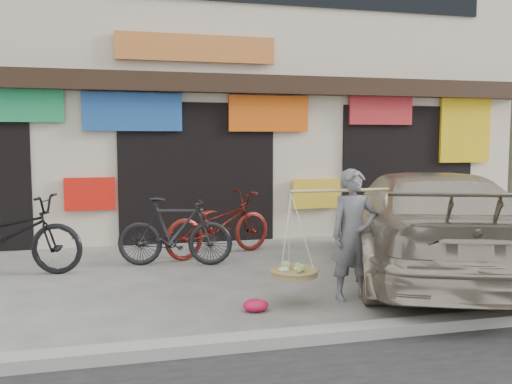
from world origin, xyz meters
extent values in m
plane|color=gray|center=(0.00, 0.00, 0.00)|extent=(70.00, 70.00, 0.00)
cube|color=gray|center=(0.00, -2.00, 0.06)|extent=(70.00, 0.25, 0.12)
cube|color=beige|center=(0.00, 6.50, 3.50)|extent=(14.00, 6.00, 7.00)
cube|color=black|center=(0.00, 3.35, 3.05)|extent=(14.00, 0.35, 0.35)
cube|color=black|center=(0.00, 3.75, 1.35)|extent=(3.00, 0.60, 2.70)
cube|color=black|center=(4.50, 3.75, 1.35)|extent=(3.00, 0.60, 2.70)
cube|color=#1E9254|center=(-3.20, 3.42, 2.60)|extent=(1.60, 0.08, 0.60)
cube|color=#1F52A0|center=(-1.20, 3.42, 2.50)|extent=(1.80, 0.08, 0.70)
cube|color=#E65910|center=(1.40, 3.42, 2.50)|extent=(1.60, 0.08, 0.70)
cube|color=red|center=(3.80, 3.42, 2.60)|extent=(1.40, 0.08, 0.60)
cube|color=yellow|center=(5.80, 3.42, 2.20)|extent=(1.20, 0.08, 1.40)
cube|color=red|center=(-2.00, 3.42, 1.00)|extent=(0.90, 0.08, 0.60)
cube|color=yellow|center=(2.40, 3.42, 0.90)|extent=(1.00, 0.08, 0.60)
cube|color=orange|center=(0.00, 3.42, 3.70)|extent=(3.00, 0.08, 0.50)
imported|color=slate|center=(1.34, -0.77, 0.82)|extent=(0.60, 0.40, 1.63)
cylinder|color=tan|center=(1.34, -0.77, 1.37)|extent=(1.65, 0.05, 0.04)
cylinder|color=#A1894D|center=(0.58, -0.76, 0.38)|extent=(0.56, 0.56, 0.07)
ellipsoid|color=#A5BF66|center=(0.58, -0.76, 0.44)|extent=(0.39, 0.39, 0.10)
cylinder|color=#A1894D|center=(2.10, -0.78, 0.38)|extent=(0.56, 0.56, 0.07)
ellipsoid|color=#A5BF66|center=(2.10, -0.78, 0.44)|extent=(0.39, 0.39, 0.10)
imported|color=black|center=(-3.10, 1.67, 0.59)|extent=(2.37, 1.32, 1.18)
imported|color=black|center=(-0.63, 1.61, 0.54)|extent=(1.88, 0.90, 1.09)
imported|color=#5E1510|center=(0.17, 2.20, 0.55)|extent=(2.20, 1.49, 1.09)
imported|color=#B7A994|center=(2.85, 0.11, 0.77)|extent=(3.81, 5.72, 1.54)
cube|color=black|center=(3.69, 2.48, 0.55)|extent=(1.63, 0.67, 0.45)
cube|color=silver|center=(3.71, 2.55, 0.45)|extent=(0.43, 0.17, 0.12)
ellipsoid|color=#DA1443|center=(0.05, -0.94, 0.07)|extent=(0.31, 0.25, 0.14)
camera|label=1|loc=(-1.43, -6.90, 1.99)|focal=38.00mm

